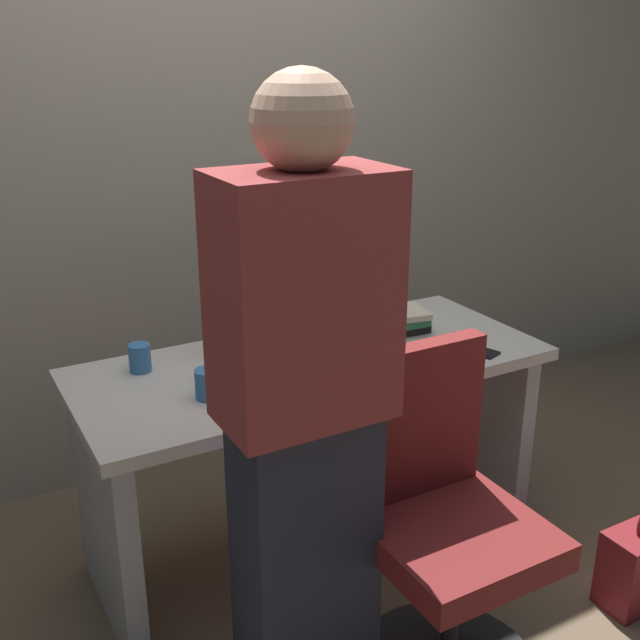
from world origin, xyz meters
The scene contains 12 objects.
ground_plane centered at (0.00, 0.00, 0.00)m, with size 9.00×9.00×0.00m, color brown.
wall_back centered at (0.00, 0.86, 1.50)m, with size 6.40×0.10×3.00m, color #9E9384.
desk centered at (0.00, 0.00, 0.51)m, with size 1.52×0.65×0.72m.
office_chair centered at (0.05, -0.63, 0.43)m, with size 0.52×0.52×0.94m.
person_at_desk centered at (-0.32, -0.55, 0.84)m, with size 0.40×0.24×1.64m.
monitor centered at (-0.03, 0.14, 0.98)m, with size 0.54×0.14×0.46m.
keyboard centered at (-0.09, -0.14, 0.73)m, with size 0.43×0.13×0.02m, color #262626.
mouse centered at (0.20, -0.15, 0.74)m, with size 0.06×0.10×0.03m, color black.
cup_near_keyboard centered at (-0.40, -0.10, 0.77)m, with size 0.07×0.07×0.09m, color #3372B2.
cup_by_monitor centered at (-0.51, 0.18, 0.77)m, with size 0.07×0.07×0.09m, color #3372B2.
book_stack centered at (0.39, 0.06, 0.76)m, with size 0.20×0.18×0.08m.
cell_phone centered at (0.50, -0.21, 0.73)m, with size 0.07×0.14×0.01m, color black.
Camera 1 is at (-1.07, -1.97, 1.68)m, focal length 42.42 mm.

